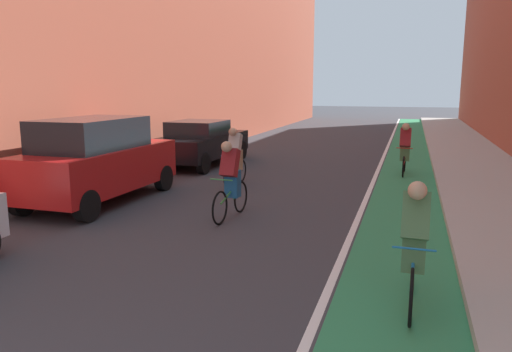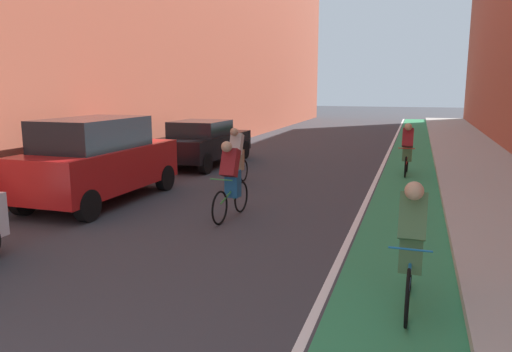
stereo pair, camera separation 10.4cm
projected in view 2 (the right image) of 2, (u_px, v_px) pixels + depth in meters
name	position (u px, v px, depth m)	size (l,w,h in m)	color
ground_plane	(313.00, 157.00, 18.82)	(97.51, 97.51, 0.00)	#38383D
bike_lane_paint	(411.00, 154.00, 19.61)	(1.60, 44.32, 0.00)	#2D8451
lane_divider_stripe	(388.00, 153.00, 19.88)	(0.12, 44.32, 0.00)	white
sidewalk_right	(472.00, 155.00, 18.92)	(2.84, 44.32, 0.14)	#A8A59E
parked_suv_red	(98.00, 159.00, 11.42)	(1.85, 4.30, 1.98)	red
parked_sedan_black	(203.00, 142.00, 16.98)	(1.98, 4.57, 1.53)	black
cyclist_lead	(412.00, 241.00, 5.96)	(0.48, 1.72, 1.62)	black
cyclist_mid	(231.00, 180.00, 10.04)	(0.48, 1.73, 1.62)	black
cyclist_trailing	(237.00, 156.00, 13.48)	(0.48, 1.67, 1.59)	black
cyclist_far	(407.00, 147.00, 15.02)	(0.48, 1.69, 1.60)	black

